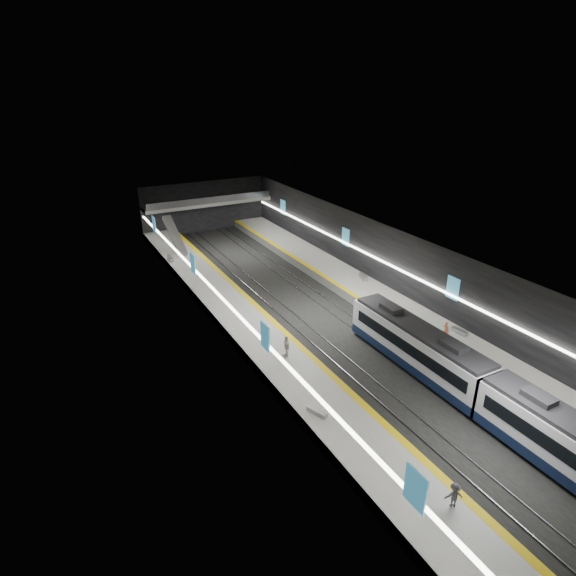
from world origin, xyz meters
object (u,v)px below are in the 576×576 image
bench_right_near (460,331)px  passenger_left_b (454,495)px  bench_left_near (317,412)px  bench_right_far (363,277)px  train (488,392)px  escalator (175,235)px  passenger_left_a (286,346)px  passenger_right_a (446,330)px  bench_left_far (171,259)px

bench_right_near → passenger_left_b: bearing=-140.0°
bench_left_near → bench_right_far: bearing=25.5°
bench_right_near → passenger_left_b: passenger_left_b is taller
bench_right_far → passenger_left_b: size_ratio=1.16×
train → passenger_left_b: size_ratio=18.85×
escalator → passenger_left_b: 50.55m
passenger_left_a → bench_right_near: bearing=82.2°
escalator → bench_right_near: (16.50, -36.37, -1.70)m
bench_left_near → escalator: bearing=67.0°
passenger_right_a → passenger_left_a: 14.91m
bench_right_far → bench_right_near: bearing=-71.2°
bench_right_far → passenger_left_a: (-16.12, -10.93, 0.75)m
train → bench_left_far: 42.45m
train → passenger_right_a: 9.97m
escalator → train: bearing=-77.5°
train → bench_left_far: bearing=106.4°
train → passenger_left_a: train is taller
escalator → bench_left_near: 40.20m
escalator → passenger_left_b: size_ratio=5.06×
passenger_left_b → escalator: bearing=-63.9°
bench_left_near → bench_left_far: 35.73m
passenger_left_a → passenger_right_a: bearing=80.6°
train → escalator: (-10.00, 45.13, 0.70)m
bench_right_far → passenger_left_b: passenger_left_b is taller
bench_right_far → passenger_right_a: passenger_right_a is taller
bench_right_far → passenger_left_b: 32.97m
escalator → bench_left_near: size_ratio=5.02×
bench_left_near → bench_right_near: size_ratio=0.97×
escalator → bench_right_near: bearing=-65.6°
bench_right_near → bench_right_far: bearing=87.4°
train → passenger_left_b: bearing=-148.6°
passenger_right_a → passenger_left_b: 19.59m
bench_right_near → passenger_right_a: bearing=176.3°
bench_right_near → passenger_left_a: (-16.16, 4.11, 0.77)m
passenger_right_a → bench_right_far: bearing=-13.4°
escalator → bench_right_near: escalator is taller
bench_right_far → passenger_left_b: bearing=-99.0°
bench_left_near → passenger_right_a: 16.49m
bench_left_far → passenger_left_b: 46.22m
bench_left_far → bench_right_near: bearing=-53.0°
bench_left_near → bench_left_far: bearing=70.0°
bench_right_far → passenger_right_a: 15.13m
bench_left_far → passenger_right_a: bearing=-55.5°
passenger_left_b → bench_right_far: bearing=-92.9°
train → passenger_right_a: bearing=61.9°
passenger_right_a → passenger_left_b: passenger_right_a is taller
bench_left_far → passenger_left_b: size_ratio=1.20×
bench_left_far → train: bearing=-66.6°
bench_left_far → passenger_right_a: size_ratio=1.18×
passenger_left_a → bench_left_near: bearing=-5.6°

